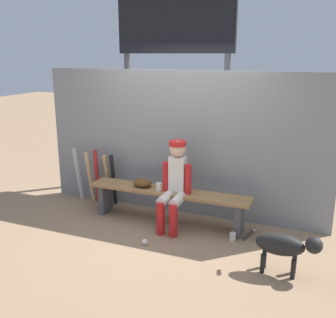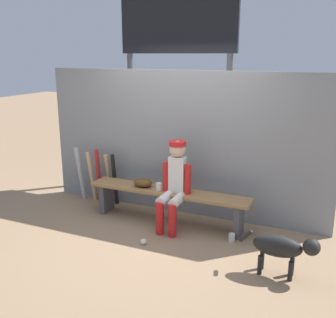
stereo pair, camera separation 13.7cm
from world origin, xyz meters
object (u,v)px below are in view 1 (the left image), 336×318
at_px(player_seated, 174,182).
at_px(bat_wood_tan, 108,179).
at_px(baseball, 145,242).
at_px(cup_on_ground, 233,237).
at_px(scoreboard, 178,47).
at_px(dog, 285,246).
at_px(bat_aluminum_red, 97,176).
at_px(bat_aluminum_black, 113,180).
at_px(baseball_glove, 142,183).
at_px(bat_aluminum_silver, 78,174).
at_px(bat_wood_natural, 90,177).
at_px(dugout_bench, 168,198).
at_px(cup_on_bench, 159,187).

height_order(player_seated, bat_wood_tan, player_seated).
distance_m(baseball, cup_on_ground, 1.12).
distance_m(scoreboard, dog, 3.76).
xyz_separation_m(bat_aluminum_red, scoreboard, (0.89, 1.24, 1.99)).
height_order(bat_aluminum_black, bat_aluminum_red, bat_aluminum_red).
relative_size(baseball_glove, bat_aluminum_silver, 0.32).
height_order(baseball, dog, dog).
height_order(bat_wood_natural, baseball, bat_wood_natural).
bearing_deg(bat_aluminum_red, cup_on_ground, -12.02).
bearing_deg(player_seated, dog, -23.26).
bearing_deg(dog, bat_aluminum_red, 160.66).
xyz_separation_m(bat_aluminum_silver, baseball, (1.66, -1.00, -0.40)).
distance_m(player_seated, baseball_glove, 0.56).
distance_m(player_seated, bat_wood_natural, 1.66).
distance_m(dugout_bench, baseball, 0.81).
xyz_separation_m(cup_on_ground, scoreboard, (-1.42, 1.74, 2.37)).
xyz_separation_m(player_seated, scoreboard, (-0.58, 1.64, 1.77)).
bearing_deg(bat_wood_natural, baseball, -34.99).
xyz_separation_m(bat_aluminum_black, cup_on_ground, (2.02, -0.50, -0.36)).
relative_size(bat_wood_tan, dog, 0.99).
xyz_separation_m(baseball_glove, bat_aluminum_black, (-0.65, 0.29, -0.13)).
bearing_deg(player_seated, bat_aluminum_red, 164.95).
height_order(dugout_bench, bat_aluminum_black, bat_aluminum_black).
relative_size(baseball, cup_on_ground, 0.67).
bearing_deg(bat_wood_natural, dugout_bench, -10.80).
distance_m(bat_wood_tan, bat_aluminum_silver, 0.53).
bearing_deg(bat_wood_natural, bat_wood_tan, 4.99).
distance_m(bat_wood_tan, cup_on_bench, 1.10).
relative_size(dugout_bench, cup_on_ground, 21.15).
distance_m(bat_aluminum_red, scoreboard, 2.51).
xyz_separation_m(dugout_bench, bat_aluminum_red, (-1.33, 0.28, 0.07)).
bearing_deg(bat_aluminum_silver, cup_on_bench, -12.07).
height_order(dugout_bench, baseball, dugout_bench).
distance_m(bat_wood_natural, bat_aluminum_silver, 0.22).
height_order(cup_on_ground, cup_on_bench, cup_on_bench).
bearing_deg(baseball, player_seated, 76.00).
relative_size(cup_on_bench, dog, 0.13).
xyz_separation_m(player_seated, bat_wood_tan, (-1.29, 0.42, -0.25)).
distance_m(player_seated, scoreboard, 2.48).
bearing_deg(dugout_bench, baseball_glove, 180.00).
bearing_deg(baseball_glove, cup_on_bench, -12.49).
bearing_deg(cup_on_ground, bat_aluminum_silver, 169.70).
height_order(player_seated, bat_aluminum_silver, player_seated).
height_order(bat_aluminum_red, cup_on_ground, bat_aluminum_red).
xyz_separation_m(dugout_bench, scoreboard, (-0.44, 1.52, 2.06)).
bearing_deg(baseball, bat_aluminum_black, 135.16).
bearing_deg(bat_aluminum_black, player_seated, -18.79).
height_order(bat_aluminum_silver, baseball, bat_aluminum_silver).
bearing_deg(scoreboard, baseball_glove, -88.19).
relative_size(bat_wood_tan, cup_on_bench, 7.55).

